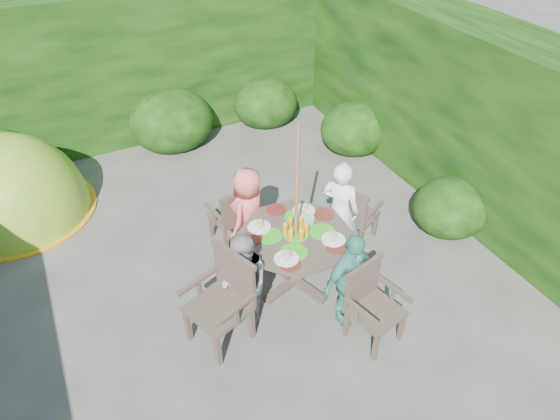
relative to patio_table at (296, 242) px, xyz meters
name	(u,v)px	position (x,y,z in m)	size (l,w,h in m)	color
ground	(208,274)	(-0.92, 0.61, -0.66)	(60.00, 60.00, 0.00)	#4B4943
hedge_enclosure	(163,140)	(-0.92, 1.94, 0.59)	(9.00, 9.00, 2.50)	black
patio_table	(296,242)	(0.00, 0.00, 0.00)	(1.71, 1.71, 0.94)	#3C3127
parasol_pole	(296,212)	(0.00, 0.00, 0.44)	(0.04, 0.04, 2.20)	brown
garden_chair_right	(354,213)	(1.04, 0.34, -0.19)	(0.65, 0.68, 0.87)	#3C3127
garden_chair_left	(224,298)	(-1.03, -0.35, -0.10)	(0.74, 0.78, 1.05)	#3C3127
garden_chair_back	(233,215)	(-0.37, 1.04, -0.21)	(0.57, 0.52, 0.84)	#3C3127
garden_chair_front	(371,303)	(0.36, -1.04, -0.18)	(0.64, 0.59, 0.90)	#3C3127
child_right	(340,210)	(0.75, 0.26, 0.03)	(0.50, 0.33, 1.37)	white
child_left	(244,281)	(-0.76, -0.26, -0.06)	(0.59, 0.46, 1.20)	#9C9A96
child_back	(249,213)	(-0.26, 0.75, -0.02)	(0.62, 0.41, 1.28)	#FF696A
child_front	(350,280)	(0.25, -0.76, -0.05)	(0.72, 0.30, 1.23)	teal
dome_tent	(22,213)	(-2.92, 2.98, -0.66)	(2.45, 2.45, 2.43)	#70BC24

